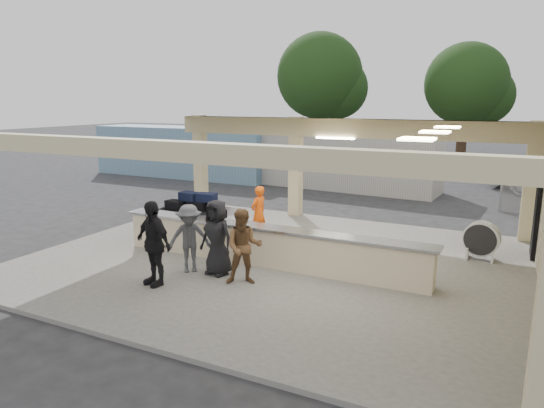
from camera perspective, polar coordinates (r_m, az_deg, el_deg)
The scene contains 14 objects.
ground at distance 12.56m, azimuth 0.33°, elevation -6.89°, with size 120.00×120.00×0.00m, color #252527.
pavilion at distance 12.69m, azimuth 2.51°, elevation -0.37°, with size 12.01×10.00×3.55m.
baggage_counter at distance 11.96m, azimuth -0.72°, elevation -4.93°, with size 8.20×0.58×0.98m.
luggage_cart at distance 14.39m, azimuth -9.12°, elevation -1.12°, with size 2.37×1.50×1.36m.
drum_fan at distance 13.43m, azimuth 23.40°, elevation -3.83°, with size 0.93×0.50×1.00m.
baggage_handler at distance 14.01m, azimuth -1.59°, elevation -1.08°, with size 0.58×0.32×1.59m, color #FF570D.
passenger_a at distance 10.67m, azimuth -3.32°, elevation -5.04°, with size 0.82×0.36×1.69m, color brown.
passenger_b at distance 10.89m, azimuth -13.81°, elevation -4.49°, with size 1.11×0.40×1.89m, color black.
passenger_c at distance 11.57m, azimuth -9.69°, elevation -4.01°, with size 1.05×0.37×1.62m, color #4B4C50.
passenger_d at distance 11.30m, azimuth -6.50°, elevation -3.92°, with size 0.87×0.35×1.77m, color black.
container_white at distance 23.65m, azimuth 5.37°, elevation 5.15°, with size 11.47×2.29×2.49m, color #B8B7B3.
container_blue at distance 27.09m, azimuth -10.34°, elevation 6.09°, with size 10.27×2.47×2.67m, color #6F97B2.
tree_left at distance 37.18m, azimuth 6.18°, elevation 14.36°, with size 6.60×6.30×9.00m.
tree_mid at distance 36.97m, azimuth 22.36°, elevation 12.59°, with size 6.00×5.60×8.00m.
Camera 1 is at (5.19, -10.68, 4.09)m, focal length 32.00 mm.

